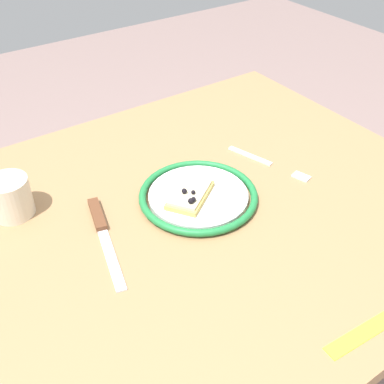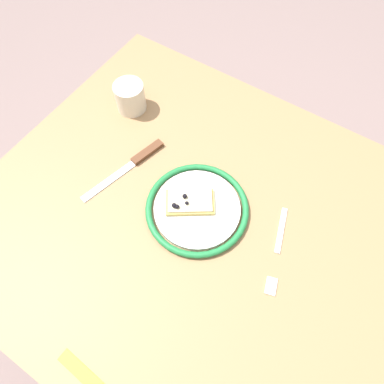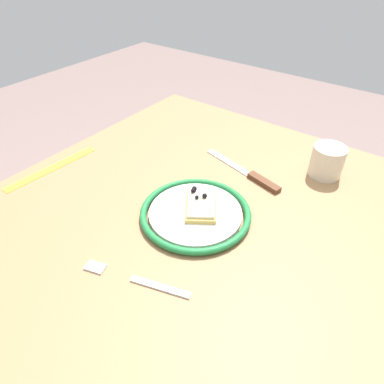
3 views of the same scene
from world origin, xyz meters
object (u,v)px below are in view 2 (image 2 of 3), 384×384
dining_table (194,233)px  pizza_slice_near (190,202)px  knife (137,160)px  fork (277,250)px  plate (197,208)px  cup (130,97)px

dining_table → pizza_slice_near: bearing=-36.4°
knife → fork: (-0.39, 0.02, -0.00)m
plate → fork: 0.20m
pizza_slice_near → fork: bearing=-176.4°
plate → fork: (-0.20, -0.01, -0.01)m
knife → cup: cup is taller
plate → knife: 0.20m
pizza_slice_near → cup: (0.29, -0.16, 0.02)m
knife → pizza_slice_near: bearing=169.5°
knife → cup: bearing=-48.3°
pizza_slice_near → knife: size_ratio=0.53×
fork → cup: size_ratio=2.53×
dining_table → cup: 0.39m
fork → cup: 0.53m
dining_table → knife: 0.23m
fork → pizza_slice_near: bearing=3.6°
pizza_slice_near → fork: size_ratio=0.64×
plate → fork: bearing=-176.1°
plate → fork: plate is taller
pizza_slice_near → cup: size_ratio=1.62×
pizza_slice_near → knife: bearing=-10.5°
plate → fork: size_ratio=1.19×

